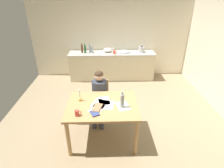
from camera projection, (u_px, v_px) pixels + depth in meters
ground_plane at (115, 119)px, 4.22m from camera, size 5.20×5.20×0.04m
wall_back at (112, 37)px, 5.93m from camera, size 5.20×0.12×2.60m
kitchen_counter at (112, 65)px, 6.00m from camera, size 2.76×0.64×0.90m
dining_table at (102, 109)px, 3.36m from camera, size 1.30×0.99×0.79m
chair_at_table at (100, 97)px, 4.09m from camera, size 0.44×0.44×0.88m
person_seated at (99, 94)px, 3.88m from camera, size 0.36×0.61×1.19m
coffee_mug at (77, 113)px, 2.99m from camera, size 0.12×0.07×0.11m
candlestick at (80, 98)px, 3.40m from camera, size 0.06×0.06×0.23m
book_magazine at (97, 108)px, 3.19m from camera, size 0.20×0.28×0.03m
book_cookery at (95, 113)px, 3.05m from camera, size 0.19×0.21×0.02m
paper_letter at (104, 101)px, 3.42m from camera, size 0.25×0.32×0.00m
paper_bill at (97, 108)px, 3.19m from camera, size 0.31×0.36×0.00m
paper_envelope at (99, 103)px, 3.34m from camera, size 0.31×0.36×0.00m
paper_receipt at (123, 106)px, 3.26m from camera, size 0.28×0.34×0.00m
paper_notice at (108, 105)px, 3.30m from camera, size 0.26×0.33×0.00m
wine_bottle_on_table at (122, 101)px, 3.18m from camera, size 0.08×0.08×0.32m
sink_unit at (125, 52)px, 5.80m from camera, size 0.36×0.36×0.24m
bottle_oil at (82, 49)px, 5.73m from camera, size 0.06×0.06×0.30m
bottle_vinegar at (85, 49)px, 5.69m from camera, size 0.06×0.06×0.29m
bottle_wine_red at (90, 49)px, 5.71m from camera, size 0.06×0.06×0.31m
bottle_sauce at (92, 50)px, 5.69m from camera, size 0.07×0.07×0.25m
mixing_bowl at (108, 50)px, 5.82m from camera, size 0.28×0.28×0.12m
stovetop_kettle at (142, 49)px, 5.78m from camera, size 0.18×0.18×0.22m
wine_glass_near_sink at (113, 48)px, 5.88m from camera, size 0.07×0.07×0.15m
wine_glass_by_kettle at (110, 48)px, 5.88m from camera, size 0.07×0.07×0.15m
teacup_on_counter at (114, 52)px, 5.64m from camera, size 0.12×0.07×0.11m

